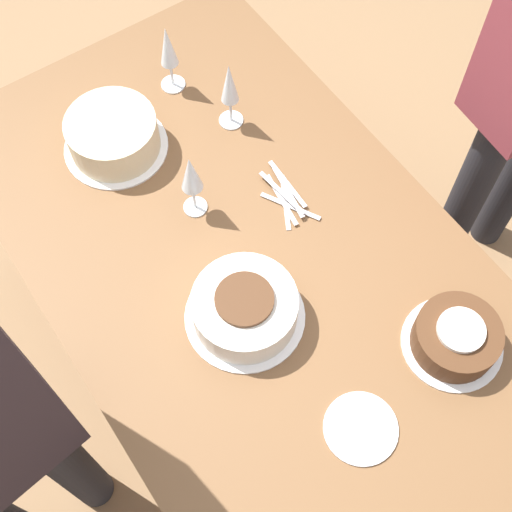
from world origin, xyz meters
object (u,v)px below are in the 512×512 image
(cake_center_white, at_px, (245,308))
(wine_glass_near, at_px, (191,175))
(cake_front_chocolate, at_px, (456,338))
(cake_back_decorated, at_px, (113,135))
(wine_glass_extra, at_px, (229,86))
(wine_glass_far, at_px, (168,49))

(cake_center_white, bearing_deg, wine_glass_near, -11.55)
(cake_front_chocolate, distance_m, cake_back_decorated, 1.02)
(wine_glass_extra, bearing_deg, wine_glass_far, 17.83)
(wine_glass_near, xyz_separation_m, wine_glass_extra, (0.18, -0.23, -0.00))
(cake_front_chocolate, bearing_deg, wine_glass_near, 23.92)
(cake_back_decorated, bearing_deg, wine_glass_extra, -108.32)
(cake_front_chocolate, distance_m, wine_glass_far, 1.06)
(wine_glass_extra, bearing_deg, wine_glass_near, 128.10)
(cake_front_chocolate, relative_size, wine_glass_extra, 1.10)
(wine_glass_near, bearing_deg, cake_center_white, 168.45)
(cake_center_white, xyz_separation_m, wine_glass_far, (0.71, -0.24, 0.09))
(cake_center_white, height_order, cake_back_decorated, cake_back_decorated)
(cake_back_decorated, distance_m, wine_glass_extra, 0.34)
(cake_front_chocolate, xyz_separation_m, wine_glass_far, (1.05, 0.13, 0.10))
(wine_glass_extra, bearing_deg, cake_front_chocolate, -175.94)
(wine_glass_far, bearing_deg, wine_glass_extra, -162.17)
(cake_back_decorated, bearing_deg, cake_front_chocolate, -158.77)
(wine_glass_far, relative_size, wine_glass_extra, 0.99)
(cake_front_chocolate, distance_m, wine_glass_near, 0.73)
(cake_center_white, xyz_separation_m, wine_glass_extra, (0.51, -0.30, 0.09))
(wine_glass_far, xyz_separation_m, wine_glass_extra, (-0.20, -0.07, 0.00))
(cake_center_white, distance_m, wine_glass_near, 0.35)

